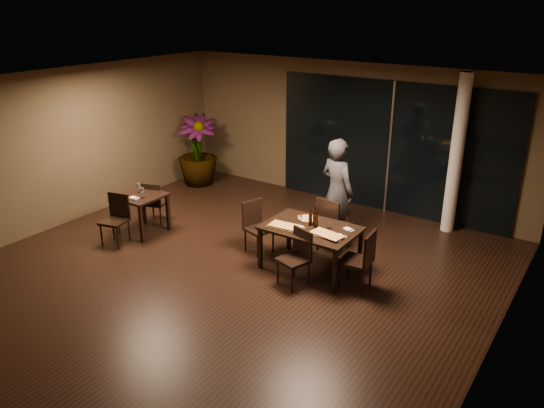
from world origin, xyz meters
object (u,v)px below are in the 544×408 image
(chair_main_near, at_px, (297,254))
(bottle_a, at_px, (310,217))
(chair_main_right, at_px, (362,258))
(side_table, at_px, (141,201))
(chair_side_near, at_px, (116,216))
(diner, at_px, (337,191))
(bottle_b, at_px, (316,219))
(chair_main_far, at_px, (331,222))
(main_table, at_px, (311,231))
(chair_main_left, at_px, (256,224))
(chair_side_far, at_px, (154,201))
(potted_plant, at_px, (197,151))
(bottle_c, at_px, (315,216))

(chair_main_near, xyz_separation_m, bottle_a, (-0.12, 0.58, 0.39))
(chair_main_right, bearing_deg, side_table, -89.84)
(chair_side_near, relative_size, diner, 0.47)
(chair_side_near, xyz_separation_m, bottle_b, (3.51, 1.11, 0.38))
(chair_main_far, xyz_separation_m, chair_side_near, (-3.40, -1.83, -0.05))
(main_table, bearing_deg, bottle_a, 128.47)
(chair_main_left, bearing_deg, bottle_a, -74.73)
(side_table, relative_size, bottle_b, 2.82)
(main_table, relative_size, chair_side_near, 1.64)
(chair_side_far, relative_size, bottle_b, 3.03)
(potted_plant, relative_size, bottle_a, 5.92)
(main_table, bearing_deg, chair_main_right, -8.07)
(main_table, relative_size, chair_main_right, 1.56)
(chair_main_right, relative_size, bottle_c, 3.00)
(chair_main_far, relative_size, potted_plant, 0.61)
(side_table, distance_m, bottle_c, 3.47)
(main_table, xyz_separation_m, chair_main_near, (0.07, -0.53, -0.18))
(chair_main_near, height_order, chair_main_right, chair_main_right)
(chair_main_near, bearing_deg, side_table, -163.29)
(chair_main_right, height_order, bottle_b, bottle_b)
(chair_main_far, bearing_deg, bottle_c, 98.49)
(chair_side_far, xyz_separation_m, potted_plant, (-0.90, 2.30, 0.35))
(chair_main_far, distance_m, bottle_c, 0.73)
(potted_plant, relative_size, bottle_b, 5.82)
(diner, bearing_deg, side_table, 43.50)
(chair_main_near, bearing_deg, bottle_b, 106.62)
(potted_plant, distance_m, bottle_c, 4.88)
(potted_plant, bearing_deg, main_table, -26.69)
(main_table, bearing_deg, chair_side_near, -162.53)
(chair_main_far, bearing_deg, bottle_b, 103.59)
(chair_side_far, bearing_deg, chair_main_left, 164.49)
(bottle_b, bearing_deg, side_table, -171.34)
(chair_side_near, bearing_deg, chair_main_far, 14.72)
(chair_side_near, bearing_deg, diner, 21.17)
(chair_side_near, height_order, diner, diner)
(potted_plant, bearing_deg, side_table, -69.76)
(bottle_b, bearing_deg, bottle_c, 131.18)
(chair_main_near, xyz_separation_m, diner, (-0.24, 1.72, 0.47))
(side_table, distance_m, chair_main_far, 3.59)
(chair_main_left, xyz_separation_m, chair_side_near, (-2.30, -1.14, 0.00))
(main_table, relative_size, diner, 0.77)
(chair_main_near, bearing_deg, chair_main_right, 40.35)
(chair_main_near, relative_size, bottle_c, 2.79)
(chair_side_near, bearing_deg, bottle_c, 5.46)
(bottle_a, bearing_deg, chair_main_right, -10.64)
(chair_main_far, height_order, bottle_c, bottle_c)
(chair_main_left, relative_size, chair_main_right, 0.95)
(side_table, relative_size, chair_main_right, 0.83)
(chair_main_near, height_order, bottle_a, bottle_a)
(chair_main_left, distance_m, bottle_a, 1.16)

